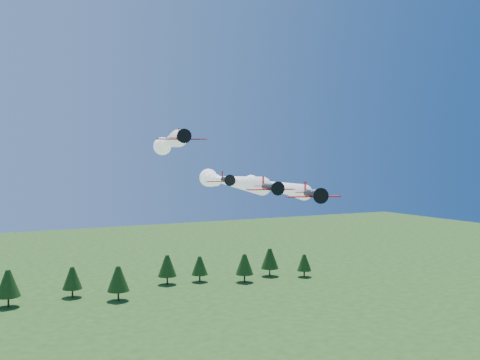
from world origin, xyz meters
name	(u,v)px	position (x,y,z in m)	size (l,w,h in m)	color
plane_lead	(225,180)	(4.07, 16.68, 42.04)	(14.21, 45.70, 3.70)	black
plane_left	(167,143)	(-4.21, 23.80, 48.81)	(15.01, 41.54, 3.70)	black
plane_right	(268,185)	(20.01, 28.78, 40.48)	(23.29, 57.82, 3.70)	black
plane_slot	(226,180)	(0.10, 8.05, 42.49)	(6.41, 7.08, 2.24)	black
treeline	(69,280)	(-7.79, 109.17, 7.02)	(174.44, 22.25, 11.89)	#382314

